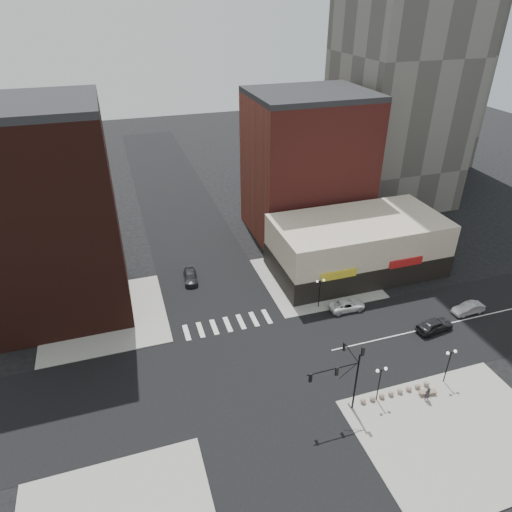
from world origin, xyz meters
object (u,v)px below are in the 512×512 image
traffic_signal (346,371)px  street_lamp_ne (320,286)px  white_suv (347,305)px  stone_bench (427,393)px  dark_sedan_north (190,277)px  street_lamp_se_b (450,358)px  street_lamp_se_a (380,376)px  pedestrian (427,394)px  silver_sedan (468,308)px  dark_sedan_east (435,325)px

traffic_signal → street_lamp_ne: size_ratio=1.87×
white_suv → stone_bench: 15.53m
stone_bench → street_lamp_ne: bearing=114.1°
dark_sedan_north → street_lamp_se_b: bearing=-45.7°
street_lamp_se_b → dark_sedan_north: (-21.57, 27.35, -2.63)m
street_lamp_se_a → dark_sedan_north: (-13.57, 27.35, -2.63)m
street_lamp_se_a → pedestrian: (4.72, -1.58, -2.34)m
traffic_signal → street_lamp_se_b: size_ratio=1.87×
street_lamp_ne → stone_bench: (4.27, -17.00, -2.95)m
dark_sedan_north → street_lamp_ne: bearing=-31.9°
street_lamp_ne → stone_bench: 17.77m
traffic_signal → street_lamp_se_b: bearing=-0.8°
street_lamp_se_b → white_suv: (-3.72, 14.50, -2.64)m
pedestrian → street_lamp_se_a: bearing=-17.3°
traffic_signal → street_lamp_se_b: 11.88m
street_lamp_se_b → silver_sedan: 14.23m
dark_sedan_east → street_lamp_se_b: bearing=143.2°
street_lamp_se_b → stone_bench: (-2.73, -1.00, -2.95)m
dark_sedan_east → traffic_signal: bearing=107.6°
white_suv → dark_sedan_east: 10.68m
pedestrian → dark_sedan_east: bearing=-128.8°
pedestrian → street_lamp_ne: bearing=-76.9°
white_suv → stone_bench: (0.99, -15.50, -0.31)m
street_lamp_ne → silver_sedan: bearing=-21.4°
street_lamp_se_a → silver_sedan: size_ratio=0.99×
white_suv → dark_sedan_north: bearing=55.4°
traffic_signal → dark_sedan_north: traffic_signal is taller
dark_sedan_east → dark_sedan_north: (-25.89, 19.88, -0.14)m
street_lamp_se_b → stone_bench: street_lamp_se_b is taller
dark_sedan_east → silver_sedan: dark_sedan_east is taller
dark_sedan_east → dark_sedan_north: size_ratio=1.04×
dark_sedan_north → pedestrian: bearing=-51.6°
street_lamp_se_b → pedestrian: 4.33m
traffic_signal → stone_bench: traffic_signal is taller
street_lamp_ne → dark_sedan_east: 14.39m
white_suv → dark_sedan_north: (-17.86, 12.85, 0.01)m
street_lamp_ne → white_suv: 4.47m
traffic_signal → white_suv: (8.05, 14.33, -4.31)m
street_lamp_se_b → pedestrian: street_lamp_se_b is taller
street_lamp_ne → silver_sedan: (17.62, -6.89, -2.60)m
street_lamp_se_a → traffic_signal: bearing=177.4°
dark_sedan_north → stone_bench: 34.04m
street_lamp_se_a → street_lamp_se_b: (8.00, 0.00, 0.00)m
street_lamp_ne → pedestrian: 18.12m
street_lamp_se_a → white_suv: bearing=73.5°
dark_sedan_east → stone_bench: (-7.04, -8.47, -0.46)m
white_suv → stone_bench: bearing=-175.2°
street_lamp_se_b → dark_sedan_north: street_lamp_se_b is taller
dark_sedan_north → white_suv: bearing=-29.7°
traffic_signal → stone_bench: bearing=-7.4°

